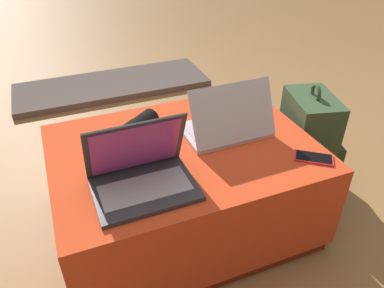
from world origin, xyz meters
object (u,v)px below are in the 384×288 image
at_px(backpack, 308,144).
at_px(laptop_near, 142,174).
at_px(laptop_far, 227,124).
at_px(wrist_brace, 137,128).
at_px(cell_phone, 314,158).

bearing_deg(backpack, laptop_near, 118.45).
distance_m(laptop_near, laptop_far, 0.44).
relative_size(laptop_near, backpack, 0.61).
height_order(laptop_far, wrist_brace, laptop_far).
height_order(laptop_far, backpack, laptop_far).
bearing_deg(laptop_near, backpack, 13.48).
bearing_deg(backpack, wrist_brace, 97.76).
bearing_deg(cell_phone, laptop_near, 119.20).
bearing_deg(wrist_brace, cell_phone, -35.36).
distance_m(laptop_near, backpack, 0.92).
height_order(laptop_near, backpack, laptop_near).
bearing_deg(backpack, cell_phone, 156.20).
distance_m(laptop_near, wrist_brace, 0.31).
distance_m(cell_phone, backpack, 0.43).
relative_size(laptop_near, cell_phone, 2.20).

